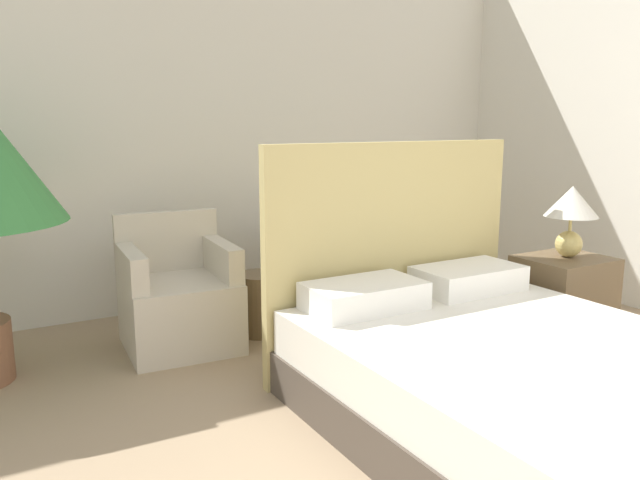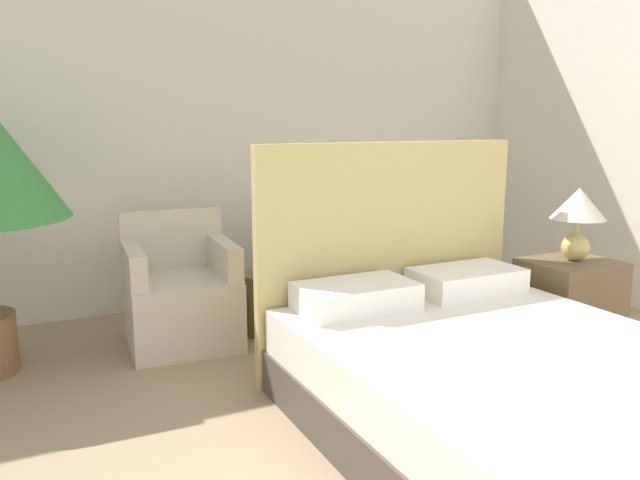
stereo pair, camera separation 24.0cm
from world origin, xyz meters
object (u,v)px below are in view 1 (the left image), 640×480
side_table (261,303)px  nightstand (562,300)px  armchair_near_window_left (179,303)px  armchair_near_window_right (329,281)px  table_lamp (571,209)px  bed (509,372)px

side_table → nightstand: bearing=-35.5°
armchair_near_window_left → armchair_near_window_right: 1.09m
armchair_near_window_left → nightstand: 2.41m
armchair_near_window_right → table_lamp: table_lamp is taller
armchair_near_window_left → bed: bearing=-57.2°
armchair_near_window_right → side_table: bearing=174.9°
side_table → bed: bearing=-76.0°
armchair_near_window_right → side_table: (-0.54, -0.03, -0.08)m
armchair_near_window_left → nightstand: bearing=-24.6°
armchair_near_window_right → side_table: armchair_near_window_right is taller
armchair_near_window_left → side_table: 0.55m
armchair_near_window_left → armchair_near_window_right: bearing=3.9°
bed → armchair_near_window_left: (-0.98, 1.78, 0.01)m
table_lamp → armchair_near_window_right: bearing=132.4°
armchair_near_window_right → table_lamp: 1.66m
side_table → table_lamp: bearing=-35.1°
armchair_near_window_right → nightstand: (1.03, -1.15, -0.00)m
armchair_near_window_right → bed: bearing=-101.4°
armchair_near_window_right → side_table: 0.55m
table_lamp → side_table: bearing=144.9°
nightstand → armchair_near_window_right: bearing=131.8°
armchair_near_window_left → table_lamp: bearing=-24.3°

